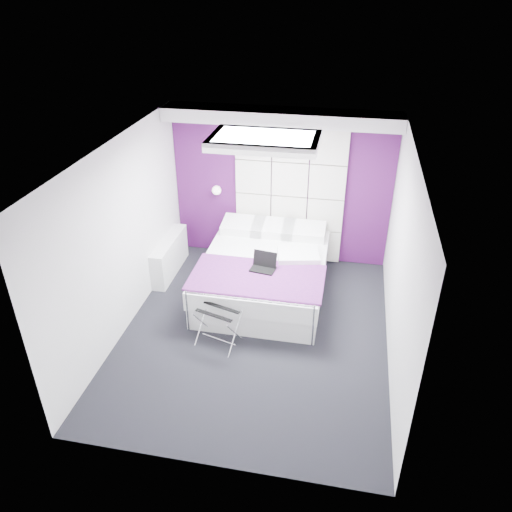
% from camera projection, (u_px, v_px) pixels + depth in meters
% --- Properties ---
extents(floor, '(4.40, 4.40, 0.00)m').
position_uv_depth(floor, '(255.00, 332.00, 6.95)').
color(floor, black).
rests_on(floor, ground).
extents(ceiling, '(4.40, 4.40, 0.00)m').
position_uv_depth(ceiling, '(255.00, 151.00, 5.65)').
color(ceiling, white).
rests_on(ceiling, wall_back).
extents(wall_back, '(3.60, 0.00, 3.60)m').
position_uv_depth(wall_back, '(281.00, 186.00, 8.17)').
color(wall_back, white).
rests_on(wall_back, floor).
extents(wall_left, '(0.00, 4.40, 4.40)m').
position_uv_depth(wall_left, '(122.00, 238.00, 6.60)').
color(wall_left, white).
rests_on(wall_left, floor).
extents(wall_right, '(0.00, 4.40, 4.40)m').
position_uv_depth(wall_right, '(402.00, 265.00, 6.00)').
color(wall_right, white).
rests_on(wall_right, floor).
extents(accent_wall, '(3.58, 0.02, 2.58)m').
position_uv_depth(accent_wall, '(281.00, 187.00, 8.16)').
color(accent_wall, '#48114A').
rests_on(accent_wall, wall_back).
extents(soffit, '(3.58, 0.50, 0.20)m').
position_uv_depth(soffit, '(281.00, 117.00, 7.36)').
color(soffit, white).
rests_on(soffit, wall_back).
extents(headboard, '(1.80, 0.08, 2.30)m').
position_uv_depth(headboard, '(289.00, 196.00, 8.16)').
color(headboard, silver).
rests_on(headboard, wall_back).
extents(skylight, '(1.36, 0.86, 0.12)m').
position_uv_depth(skylight, '(264.00, 140.00, 6.19)').
color(skylight, white).
rests_on(skylight, ceiling).
extents(wall_lamp, '(0.15, 0.15, 0.15)m').
position_uv_depth(wall_lamp, '(217.00, 189.00, 8.27)').
color(wall_lamp, white).
rests_on(wall_lamp, wall_back).
extents(radiator, '(0.22, 1.20, 0.60)m').
position_uv_depth(radiator, '(170.00, 256.00, 8.19)').
color(radiator, white).
rests_on(radiator, floor).
extents(bed, '(1.88, 2.28, 0.79)m').
position_uv_depth(bed, '(264.00, 273.00, 7.65)').
color(bed, white).
rests_on(bed, floor).
extents(nightstand, '(0.41, 0.32, 0.05)m').
position_uv_depth(nightstand, '(235.00, 231.00, 8.55)').
color(nightstand, white).
rests_on(nightstand, wall_back).
extents(luggage_rack, '(0.54, 0.40, 0.53)m').
position_uv_depth(luggage_rack, '(218.00, 327.00, 6.62)').
color(luggage_rack, silver).
rests_on(luggage_rack, floor).
extents(laptop, '(0.35, 0.25, 0.25)m').
position_uv_depth(laptop, '(263.00, 265.00, 7.17)').
color(laptop, black).
rests_on(laptop, bed).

